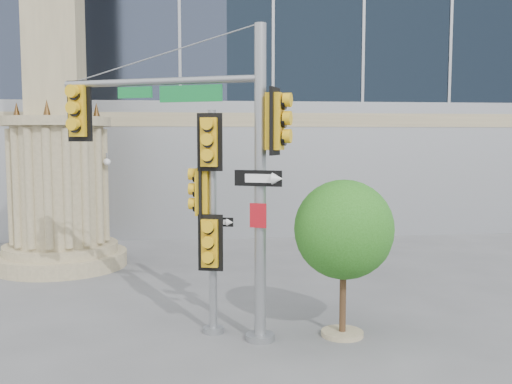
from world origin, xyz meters
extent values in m
plane|color=#545456|center=(0.00, 0.00, 0.00)|extent=(120.00, 120.00, 0.00)
cylinder|color=gray|center=(-6.00, 9.00, 0.25)|extent=(4.40, 4.40, 0.50)
cylinder|color=gray|center=(-6.00, 9.00, 0.65)|extent=(3.80, 3.80, 0.30)
cylinder|color=gray|center=(-6.00, 9.00, 2.80)|extent=(3.00, 3.00, 4.00)
cylinder|color=gray|center=(-6.00, 9.00, 4.95)|extent=(3.50, 3.50, 0.30)
cone|color=#472D14|center=(-4.70, 9.00, 5.35)|extent=(0.24, 0.24, 0.50)
cone|color=#472D14|center=(-7.30, 9.00, 5.35)|extent=(0.24, 0.24, 0.50)
cylinder|color=slate|center=(-0.03, 1.11, 0.07)|extent=(0.63, 0.63, 0.14)
cylinder|color=slate|center=(-0.03, 1.11, 3.38)|extent=(0.25, 0.25, 6.76)
cylinder|color=slate|center=(-2.20, 2.05, 5.63)|extent=(4.41, 2.02, 0.16)
cube|color=#0D732E|center=(-1.48, 1.72, 5.35)|extent=(1.36, 0.62, 0.36)
cube|color=gold|center=(-4.06, 2.86, 5.01)|extent=(0.69, 0.54, 1.41)
cube|color=gold|center=(0.26, 0.99, 4.73)|extent=(0.54, 0.69, 1.41)
cube|color=black|center=(-0.09, 0.97, 3.55)|extent=(0.96, 0.44, 0.34)
cube|color=#AC0F19|center=(-0.09, 0.97, 2.76)|extent=(0.34, 0.17, 0.52)
cylinder|color=slate|center=(-1.02, 1.72, 0.06)|extent=(0.48, 0.48, 0.12)
cylinder|color=slate|center=(-1.02, 1.72, 2.50)|extent=(0.18, 0.18, 5.00)
cube|color=gold|center=(-1.08, 1.51, 4.30)|extent=(0.60, 0.41, 1.25)
cube|color=gold|center=(-1.24, 1.78, 3.20)|extent=(0.41, 0.60, 1.25)
cube|color=gold|center=(-1.08, 1.51, 2.10)|extent=(0.60, 0.41, 1.25)
cube|color=black|center=(-0.88, 1.56, 2.55)|extent=(0.61, 0.19, 0.20)
cylinder|color=gray|center=(1.83, 1.20, 0.05)|extent=(0.94, 0.94, 0.10)
cylinder|color=#382314|center=(1.83, 1.20, 0.94)|extent=(0.15, 0.15, 1.88)
sphere|color=#205A14|center=(1.83, 1.20, 2.40)|extent=(2.19, 2.19, 2.19)
sphere|color=#205A14|center=(2.30, 1.46, 2.08)|extent=(1.35, 1.35, 1.35)
sphere|color=#205A14|center=(1.46, 0.94, 2.14)|extent=(1.15, 1.15, 1.15)
camera|label=1|loc=(-1.40, -10.87, 4.37)|focal=40.00mm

